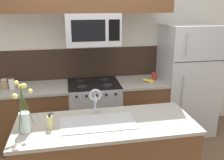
% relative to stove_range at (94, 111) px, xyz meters
% --- Properties ---
extents(rear_partition, '(5.20, 0.10, 2.60)m').
position_rel_stove_range_xyz_m(rear_partition, '(0.30, 0.38, 0.84)').
color(rear_partition, silver).
rests_on(rear_partition, ground).
extents(splash_band, '(3.42, 0.01, 0.48)m').
position_rel_stove_range_xyz_m(splash_band, '(-0.00, 0.32, 0.69)').
color(splash_band, '#332319').
rests_on(splash_band, rear_partition).
extents(back_counter_left, '(1.00, 0.65, 0.91)m').
position_rel_stove_range_xyz_m(back_counter_left, '(-0.87, 0.00, -0.01)').
color(back_counter_left, brown).
rests_on(back_counter_left, ground).
extents(back_counter_right, '(0.74, 0.65, 0.91)m').
position_rel_stove_range_xyz_m(back_counter_right, '(0.74, 0.00, -0.01)').
color(back_counter_right, brown).
rests_on(back_counter_right, ground).
extents(stove_range, '(0.76, 0.64, 0.93)m').
position_rel_stove_range_xyz_m(stove_range, '(0.00, 0.00, 0.00)').
color(stove_range, '#B7BABF').
rests_on(stove_range, ground).
extents(microwave, '(0.74, 0.40, 0.44)m').
position_rel_stove_range_xyz_m(microwave, '(0.00, -0.02, 1.26)').
color(microwave, '#B7BABF').
extents(refrigerator, '(0.83, 0.74, 1.76)m').
position_rel_stove_range_xyz_m(refrigerator, '(1.51, 0.02, 0.42)').
color(refrigerator, '#B7BABF').
rests_on(refrigerator, ground).
extents(storage_jar_tall, '(0.09, 0.09, 0.15)m').
position_rel_stove_range_xyz_m(storage_jar_tall, '(-1.25, 0.01, 0.52)').
color(storage_jar_tall, '#997F5B').
rests_on(storage_jar_tall, back_counter_left).
extents(storage_jar_medium, '(0.08, 0.08, 0.17)m').
position_rel_stove_range_xyz_m(storage_jar_medium, '(-1.16, 0.00, 0.53)').
color(storage_jar_medium, silver).
rests_on(storage_jar_medium, back_counter_left).
extents(banana_bunch, '(0.19, 0.12, 0.08)m').
position_rel_stove_range_xyz_m(banana_bunch, '(0.84, -0.06, 0.47)').
color(banana_bunch, yellow).
rests_on(banana_bunch, back_counter_right).
extents(coffee_tin, '(0.08, 0.08, 0.11)m').
position_rel_stove_range_xyz_m(coffee_tin, '(0.96, 0.05, 0.50)').
color(coffee_tin, '#B22D23').
rests_on(coffee_tin, back_counter_right).
extents(island_counter, '(1.83, 0.73, 0.91)m').
position_rel_stove_range_xyz_m(island_counter, '(-0.02, -1.25, -0.01)').
color(island_counter, brown).
rests_on(island_counter, ground).
extents(kitchen_sink, '(0.76, 0.39, 0.16)m').
position_rel_stove_range_xyz_m(kitchen_sink, '(-0.10, -1.25, 0.38)').
color(kitchen_sink, '#ADAFB5').
rests_on(kitchen_sink, island_counter).
extents(sink_faucet, '(0.14, 0.14, 0.31)m').
position_rel_stove_range_xyz_m(sink_faucet, '(-0.10, -1.06, 0.65)').
color(sink_faucet, '#B7BABF').
rests_on(sink_faucet, island_counter).
extents(dish_soap_bottle, '(0.06, 0.05, 0.16)m').
position_rel_stove_range_xyz_m(dish_soap_bottle, '(-0.57, -1.28, 0.52)').
color(dish_soap_bottle, '#DBCC75').
rests_on(dish_soap_bottle, island_counter).
extents(flower_vase, '(0.16, 0.18, 0.50)m').
position_rel_stove_range_xyz_m(flower_vase, '(-0.80, -1.30, 0.60)').
color(flower_vase, silver).
rests_on(flower_vase, island_counter).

